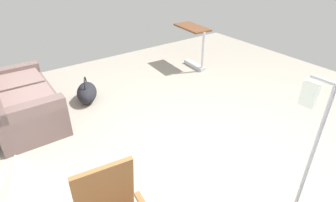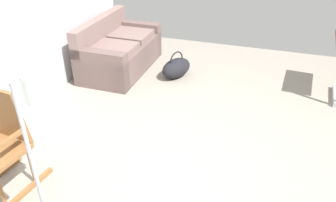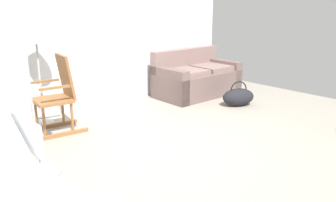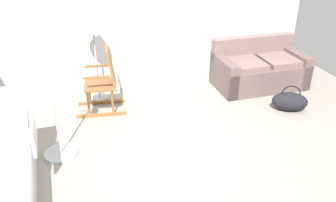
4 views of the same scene
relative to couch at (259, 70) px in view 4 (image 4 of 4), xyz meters
name	(u,v)px [view 4 (image 4 of 4)]	position (x,y,z in m)	size (l,w,h in m)	color
ground_plane	(188,166)	(-2.03, -1.91, -0.31)	(7.42, 7.42, 0.00)	gray
back_wall	(141,12)	(-2.03, 0.63, 1.04)	(6.14, 0.10, 2.70)	silver
couch	(259,70)	(0.00, 0.00, 0.00)	(1.61, 0.86, 0.85)	#68534F
rocking_chair	(104,81)	(-2.81, -0.14, 0.20)	(0.81, 0.56, 1.05)	brown
floor_lamp	(93,28)	(-2.87, 0.28, 0.92)	(0.34, 0.34, 1.48)	#B2B5BA
duffel_bag	(290,101)	(0.01, -0.99, -0.15)	(0.64, 0.52, 0.43)	black
iv_pole	(60,138)	(-3.53, -1.20, -0.06)	(0.44, 0.44, 1.69)	#B2B5BA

